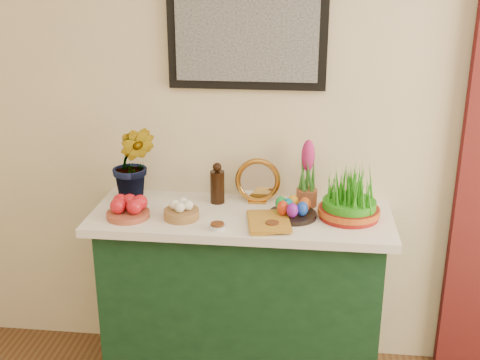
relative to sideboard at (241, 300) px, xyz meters
name	(u,v)px	position (x,y,z in m)	size (l,w,h in m)	color
room	(279,198)	(0.26, -1.89, 1.28)	(4.50, 4.54, 2.72)	brown
sideboard	(241,300)	(0.00, 0.00, 0.00)	(1.30, 0.45, 0.85)	#163D1F
tablecloth	(241,217)	(0.00, 0.00, 0.45)	(1.40, 0.55, 0.04)	silver
hyacinth_green	(133,151)	(-0.53, 0.09, 0.72)	(0.25, 0.22, 0.51)	#2F7124
apple_bowl	(128,209)	(-0.51, -0.11, 0.51)	(0.25, 0.25, 0.10)	#9D4830
garlic_basket	(181,211)	(-0.26, -0.10, 0.50)	(0.18, 0.18, 0.09)	#95623C
vinegar_cruet	(217,185)	(-0.13, 0.12, 0.55)	(0.07, 0.07, 0.20)	black
mirror	(258,181)	(0.06, 0.15, 0.57)	(0.22, 0.07, 0.22)	#B47A2E
book	(248,222)	(0.05, -0.14, 0.48)	(0.17, 0.24, 0.03)	#B07A20
spice_dish_left	(217,226)	(-0.08, -0.20, 0.48)	(0.07, 0.07, 0.03)	silver
spice_dish_right	(272,225)	(0.16, -0.16, 0.48)	(0.07, 0.07, 0.03)	silver
egg_plate	(292,210)	(0.24, -0.03, 0.50)	(0.24, 0.24, 0.09)	black
hyacinth_pink	(307,176)	(0.30, 0.13, 0.61)	(0.10, 0.10, 0.33)	#9C5234
wheatgrass_sabzeh	(350,197)	(0.49, 0.00, 0.57)	(0.28, 0.28, 0.23)	maroon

